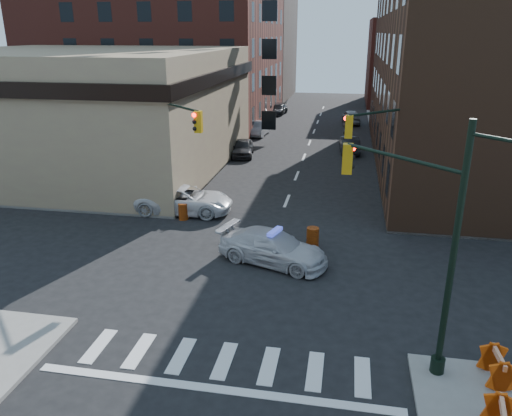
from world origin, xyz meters
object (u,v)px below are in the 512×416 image
at_px(barrel_bank, 183,211).
at_px(parked_car_wfar, 259,129).
at_px(barrel_road, 313,238).
at_px(barricade_se_a, 497,367).
at_px(parked_car_wnear, 243,148).
at_px(pedestrian_b, 130,194).
at_px(police_car, 273,248).
at_px(pedestrian_a, 133,190).
at_px(parked_car_enear, 349,144).
at_px(barricade_nw_a, 174,195).
at_px(pickup, 184,200).

bearing_deg(barrel_bank, parked_car_wfar, 90.00).
height_order(barrel_road, barricade_se_a, barricade_se_a).
distance_m(parked_car_wnear, pedestrian_b, 15.73).
height_order(parked_car_wfar, pedestrian_b, pedestrian_b).
relative_size(police_car, pedestrian_a, 3.20).
bearing_deg(parked_car_wnear, parked_car_enear, 10.67).
bearing_deg(barricade_nw_a, police_car, -36.49).
xyz_separation_m(police_car, barrel_road, (1.71, 1.99, -0.22)).
xyz_separation_m(police_car, parked_car_wnear, (-5.76, 20.58, -0.03)).
bearing_deg(police_car, parked_car_enear, 9.77).
height_order(barrel_bank, barricade_se_a, barricade_se_a).
bearing_deg(pedestrian_b, pedestrian_a, 109.86).
height_order(parked_car_wnear, barricade_nw_a, parked_car_wnear).
height_order(police_car, barrel_road, police_car).
bearing_deg(pickup, police_car, -135.05).
xyz_separation_m(parked_car_enear, pedestrian_a, (-13.20, -17.06, 0.23)).
bearing_deg(parked_car_enear, barricade_nw_a, 51.90).
height_order(police_car, barricade_se_a, police_car).
xyz_separation_m(police_car, parked_car_enear, (3.37, 23.61, -0.02)).
bearing_deg(pedestrian_b, barricade_se_a, -32.63).
bearing_deg(barrel_road, barricade_nw_a, 150.49).
distance_m(barrel_bank, barricade_nw_a, 2.78).
bearing_deg(pickup, barrel_road, -117.91).
distance_m(pickup, barricade_se_a, 19.46).
xyz_separation_m(parked_car_wnear, pedestrian_b, (-3.70, -15.28, 0.42)).
bearing_deg(barrel_road, parked_car_wfar, 105.40).
height_order(parked_car_wnear, parked_car_enear, parked_car_enear).
bearing_deg(parked_car_wfar, parked_car_enear, -29.57).
relative_size(parked_car_wnear, parked_car_enear, 0.96).
bearing_deg(parked_car_wnear, barrel_bank, -98.37).
bearing_deg(pedestrian_a, pickup, 2.02).
distance_m(parked_car_wnear, barrel_road, 20.04).
bearing_deg(barricade_nw_a, parked_car_enear, 64.49).
bearing_deg(pedestrian_b, parked_car_wnear, 79.52).
height_order(pedestrian_a, barricade_nw_a, pedestrian_a).
bearing_deg(police_car, pedestrian_b, 78.61).
height_order(pedestrian_a, pedestrian_b, pedestrian_b).
bearing_deg(pedestrian_b, parked_car_enear, 58.10).
relative_size(pedestrian_b, barricade_nw_a, 1.63).
xyz_separation_m(parked_car_enear, barrel_bank, (-9.33, -18.89, -0.25)).
height_order(pickup, parked_car_wfar, pickup).
relative_size(police_car, barrel_bank, 5.40).
relative_size(parked_car_wfar, pedestrian_a, 2.64).
xyz_separation_m(pedestrian_a, barricade_se_a, (17.87, -13.85, -0.34)).
relative_size(police_car, parked_car_wfar, 1.21).
bearing_deg(pedestrian_b, barricade_nw_a, 44.04).
bearing_deg(parked_car_wnear, pedestrian_b, -111.25).
xyz_separation_m(pedestrian_a, barricade_nw_a, (2.47, 0.57, -0.36)).
distance_m(police_car, parked_car_enear, 23.85).
bearing_deg(pedestrian_a, parked_car_wnear, 86.13).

